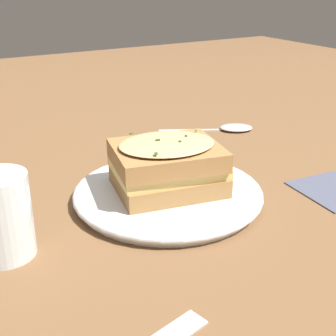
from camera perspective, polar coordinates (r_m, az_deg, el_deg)
name	(u,v)px	position (r m, az deg, el deg)	size (l,w,h in m)	color
ground_plane	(175,187)	(0.67, 0.84, -2.35)	(2.40, 2.40, 0.00)	brown
dinner_plate	(168,193)	(0.63, 0.00, -3.10)	(0.26, 0.26, 0.02)	white
sandwich	(168,166)	(0.62, -0.06, 0.29)	(0.16, 0.14, 0.07)	#A37542
water_glass	(1,216)	(0.53, -19.68, -5.54)	(0.07, 0.07, 0.09)	silver
spoon	(231,128)	(0.92, 7.71, 4.87)	(0.17, 0.11, 0.01)	silver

